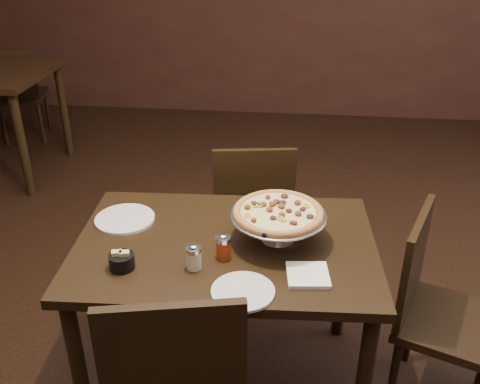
# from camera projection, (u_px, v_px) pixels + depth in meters

# --- Properties ---
(room) EXTENTS (6.04, 7.04, 2.84)m
(room) POSITION_uv_depth(u_px,v_px,m) (244.00, 57.00, 1.70)
(room) COLOR black
(room) RESTS_ON ground
(dining_table) EXTENTS (1.17, 0.81, 0.71)m
(dining_table) POSITION_uv_depth(u_px,v_px,m) (226.00, 262.00, 2.06)
(dining_table) COLOR black
(dining_table) RESTS_ON ground
(pizza_stand) EXTENTS (0.36, 0.36, 0.15)m
(pizza_stand) POSITION_uv_depth(u_px,v_px,m) (278.00, 213.00, 1.97)
(pizza_stand) COLOR silver
(pizza_stand) RESTS_ON dining_table
(parmesan_shaker) EXTENTS (0.05, 0.05, 0.10)m
(parmesan_shaker) POSITION_uv_depth(u_px,v_px,m) (194.00, 257.00, 1.85)
(parmesan_shaker) COLOR beige
(parmesan_shaker) RESTS_ON dining_table
(pepper_flake_shaker) EXTENTS (0.06, 0.06, 0.10)m
(pepper_flake_shaker) POSITION_uv_depth(u_px,v_px,m) (223.00, 247.00, 1.90)
(pepper_flake_shaker) COLOR maroon
(pepper_flake_shaker) RESTS_ON dining_table
(packet_caddy) EXTENTS (0.09, 0.09, 0.07)m
(packet_caddy) POSITION_uv_depth(u_px,v_px,m) (122.00, 261.00, 1.86)
(packet_caddy) COLOR black
(packet_caddy) RESTS_ON dining_table
(napkin_stack) EXTENTS (0.16, 0.16, 0.02)m
(napkin_stack) POSITION_uv_depth(u_px,v_px,m) (308.00, 275.00, 1.82)
(napkin_stack) COLOR white
(napkin_stack) RESTS_ON dining_table
(plate_left) EXTENTS (0.24, 0.24, 0.01)m
(plate_left) POSITION_uv_depth(u_px,v_px,m) (125.00, 219.00, 2.15)
(plate_left) COLOR silver
(plate_left) RESTS_ON dining_table
(plate_near) EXTENTS (0.21, 0.21, 0.01)m
(plate_near) POSITION_uv_depth(u_px,v_px,m) (243.00, 291.00, 1.74)
(plate_near) COLOR silver
(plate_near) RESTS_ON dining_table
(serving_spatula) EXTENTS (0.15, 0.15, 0.02)m
(serving_spatula) POSITION_uv_depth(u_px,v_px,m) (274.00, 230.00, 1.87)
(serving_spatula) COLOR silver
(serving_spatula) RESTS_ON pizza_stand
(chair_far) EXTENTS (0.45, 0.45, 0.84)m
(chair_far) POSITION_uv_depth(u_px,v_px,m) (252.00, 209.00, 2.73)
(chair_far) COLOR black
(chair_far) RESTS_ON ground
(chair_side) EXTENTS (0.50, 0.50, 0.83)m
(chair_side) POSITION_uv_depth(u_px,v_px,m) (436.00, 307.00, 2.07)
(chair_side) COLOR black
(chair_side) RESTS_ON ground
(bg_chair_far) EXTENTS (0.47, 0.47, 0.82)m
(bg_chair_far) POSITION_uv_depth(u_px,v_px,m) (19.00, 91.00, 4.56)
(bg_chair_far) COLOR black
(bg_chair_far) RESTS_ON ground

